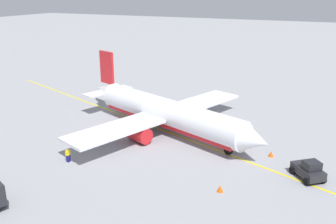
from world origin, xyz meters
name	(u,v)px	position (x,y,z in m)	size (l,w,h in m)	color
ground_plane	(168,132)	(0.00, 0.00, 0.00)	(400.00, 400.00, 0.00)	#939399
airplane	(166,113)	(-0.45, 0.16, 2.73)	(31.76, 29.88, 9.81)	white
pushback_tug	(309,170)	(19.14, -5.87, 1.01)	(3.95, 4.08, 2.20)	#232328
refueling_worker	(68,155)	(-6.67, -13.32, 0.82)	(0.39, 0.54, 1.71)	navy
safety_cone_nose	(220,189)	(11.44, -12.36, 0.35)	(0.63, 0.63, 0.70)	#F2590F
safety_cone_wingtip	(271,154)	(14.60, -1.97, 0.36)	(0.65, 0.65, 0.72)	#F2590F
taxi_line_marking	(168,132)	(0.00, 0.00, 0.01)	(87.93, 0.30, 0.01)	yellow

